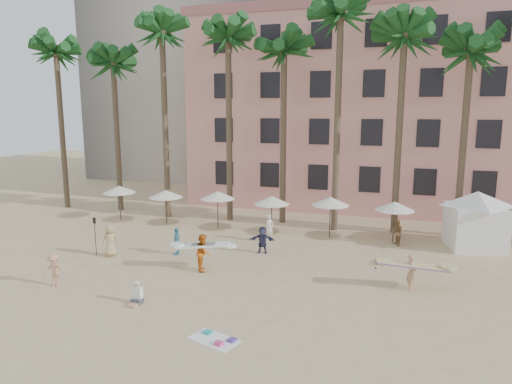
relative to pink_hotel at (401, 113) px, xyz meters
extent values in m
plane|color=#D1B789|center=(-7.00, -26.00, -8.00)|extent=(120.00, 120.00, 0.00)
cube|color=#E8998D|center=(0.00, 0.00, 0.00)|extent=(35.00, 14.00, 16.00)
cylinder|color=brown|center=(-27.00, -11.00, -1.50)|extent=(0.44, 0.44, 13.00)
cylinder|color=brown|center=(-22.00, -10.50, -2.00)|extent=(0.44, 0.44, 12.00)
cylinder|color=brown|center=(-17.00, -11.50, -1.00)|extent=(0.44, 0.44, 14.00)
cylinder|color=brown|center=(-12.00, -11.00, -1.25)|extent=(0.44, 0.44, 13.50)
cylinder|color=brown|center=(-8.00, -10.50, -1.75)|extent=(0.44, 0.44, 12.50)
cylinder|color=brown|center=(-4.00, -11.50, -0.75)|extent=(0.44, 0.44, 14.50)
cylinder|color=brown|center=(0.00, -11.00, -1.50)|extent=(0.44, 0.44, 13.00)
cylinder|color=brown|center=(4.00, -10.50, -2.00)|extent=(0.44, 0.44, 12.00)
cylinder|color=#332B23|center=(-20.00, -13.50, -6.75)|extent=(0.07, 0.07, 2.50)
cone|color=white|center=(-20.00, -13.50, -5.65)|extent=(2.50, 2.50, 0.55)
cylinder|color=#332B23|center=(-16.00, -13.60, -6.80)|extent=(0.07, 0.07, 2.40)
cone|color=white|center=(-16.00, -13.60, -5.75)|extent=(2.50, 2.50, 0.55)
cylinder|color=#332B23|center=(-12.00, -13.40, -6.75)|extent=(0.07, 0.07, 2.50)
cone|color=white|center=(-12.00, -13.40, -5.65)|extent=(2.50, 2.50, 0.55)
cylinder|color=#332B23|center=(-8.00, -13.50, -6.80)|extent=(0.07, 0.07, 2.40)
cone|color=white|center=(-8.00, -13.50, -5.75)|extent=(2.50, 2.50, 0.55)
cylinder|color=#332B23|center=(-4.00, -13.60, -6.70)|extent=(0.07, 0.07, 2.60)
cone|color=white|center=(-4.00, -13.60, -5.55)|extent=(2.50, 2.50, 0.55)
cylinder|color=#332B23|center=(0.00, -13.40, -6.75)|extent=(0.07, 0.07, 2.50)
cone|color=white|center=(0.00, -13.40, -5.65)|extent=(2.50, 2.50, 0.55)
cube|color=white|center=(4.71, -13.17, -6.70)|extent=(3.50, 3.50, 2.60)
cone|color=white|center=(4.71, -13.17, -4.95)|extent=(5.25, 5.25, 0.90)
cube|color=white|center=(-5.96, -28.41, -7.99)|extent=(2.03, 1.53, 0.02)
cube|color=teal|center=(-6.37, -28.06, -7.93)|extent=(0.37, 0.33, 0.10)
cube|color=#D83C7A|center=(-5.65, -28.73, -7.92)|extent=(0.34, 0.30, 0.12)
cube|color=#513B8E|center=(-5.30, -28.32, -7.94)|extent=(0.34, 0.37, 0.08)
imported|color=tan|center=(0.97, -21.18, -7.16)|extent=(0.42, 0.63, 1.69)
cube|color=#D6C786|center=(0.97, -21.18, -6.82)|extent=(3.36, 1.36, 0.39)
imported|color=orange|center=(-9.37, -21.78, -7.03)|extent=(1.04, 1.15, 1.94)
cube|color=white|center=(-9.37, -21.78, -6.64)|extent=(2.86, 1.39, 0.29)
imported|color=silver|center=(-7.52, -15.67, -7.11)|extent=(0.67, 0.77, 1.78)
imported|color=#4E9AB7|center=(-11.90, -19.84, -7.19)|extent=(0.63, 1.01, 1.61)
imported|color=#2C2D4D|center=(-7.27, -18.06, -7.21)|extent=(1.52, 0.68, 1.58)
imported|color=tan|center=(-15.20, -25.97, -7.19)|extent=(1.15, 0.81, 1.62)
imported|color=tan|center=(-15.43, -21.25, -7.08)|extent=(1.01, 1.07, 1.83)
imported|color=brown|center=(0.22, -14.09, -7.18)|extent=(0.88, 0.98, 1.64)
cylinder|color=black|center=(-16.35, -21.34, -6.95)|extent=(0.04, 0.04, 2.10)
cube|color=black|center=(-16.35, -21.34, -5.95)|extent=(0.18, 0.03, 0.35)
cube|color=#3F3F4C|center=(-10.41, -26.49, -7.89)|extent=(0.43, 0.40, 0.23)
cube|color=tan|center=(-10.41, -26.82, -7.94)|extent=(0.38, 0.43, 0.11)
cube|color=white|center=(-10.41, -26.44, -7.52)|extent=(0.42, 0.25, 0.52)
sphere|color=tan|center=(-10.41, -26.44, -7.14)|extent=(0.23, 0.23, 0.23)
camera|label=1|loc=(0.21, -42.69, 0.36)|focal=32.00mm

